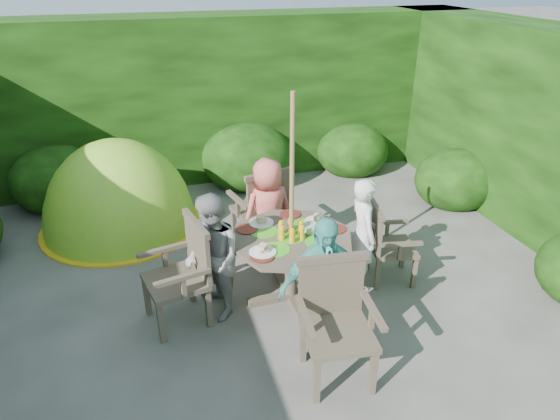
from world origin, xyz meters
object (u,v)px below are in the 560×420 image
object	(u,v)px
garden_chair_right	(386,242)
garden_chair_back	(263,208)
patio_table	(291,247)
garden_chair_left	(183,272)
dome_tent	(123,226)
child_right	(363,234)
child_front	(322,287)
child_left	(213,258)
garden_chair_front	(336,319)
parasol_pole	(292,205)
child_back	(268,212)

from	to	relation	value
garden_chair_right	garden_chair_back	xyz separation A→B (m)	(-1.12, 1.04, 0.08)
patio_table	garden_chair_right	distance (m)	1.11
garden_chair_left	dome_tent	distance (m)	2.32
child_right	child_front	bearing A→B (deg)	140.89
garden_chair_right	child_left	size ratio (longest dim) A/B	0.68
garden_chair_front	child_front	distance (m)	0.32
child_left	parasol_pole	bearing A→B (deg)	81.98
garden_chair_front	child_left	distance (m)	1.36
garden_chair_right	parasol_pole	bearing A→B (deg)	103.97
parasol_pole	child_back	xyz separation A→B (m)	(-0.03, 0.80, -0.46)
garden_chair_left	dome_tent	size ratio (longest dim) A/B	0.42
patio_table	garden_chair_right	size ratio (longest dim) A/B	1.51
garden_chair_right	child_right	xyz separation A→B (m)	(-0.30, -0.03, 0.16)
garden_chair_right	garden_chair_left	distance (m)	2.20
garden_chair_front	child_right	xyz separation A→B (m)	(0.75, 1.11, 0.08)
child_right	child_back	world-z (taller)	child_back
parasol_pole	child_right	world-z (taller)	parasol_pole
parasol_pole	garden_chair_left	xyz separation A→B (m)	(-1.09, -0.02, -0.56)
child_front	garden_chair_back	bearing A→B (deg)	87.73
garden_chair_right	child_back	bearing A→B (deg)	67.73
child_right	child_front	world-z (taller)	child_front
garden_chair_front	child_front	bearing A→B (deg)	99.58
garden_chair_left	garden_chair_back	world-z (taller)	garden_chair_back
garden_chair_back	child_back	world-z (taller)	child_back
child_right	parasol_pole	bearing A→B (deg)	95.89
garden_chair_left	child_left	bearing A→B (deg)	75.49
garden_chair_left	patio_table	bearing A→B (deg)	78.04
patio_table	dome_tent	bearing A→B (deg)	128.46
child_front	parasol_pole	bearing A→B (deg)	88.30
garden_chair_right	garden_chair_front	bearing A→B (deg)	148.44
parasol_pole	child_right	xyz separation A→B (m)	(0.80, 0.03, -0.47)
garden_chair_right	garden_chair_front	size ratio (longest dim) A/B	0.86
child_right	garden_chair_right	bearing A→B (deg)	-80.79
child_front	child_right	bearing A→B (deg)	43.30
patio_table	garden_chair_right	xyz separation A→B (m)	(1.10, 0.05, -0.16)
garden_chair_back	garden_chair_right	bearing A→B (deg)	123.51
patio_table	garden_chair_back	size ratio (longest dim) A/B	1.28
parasol_pole	child_back	bearing A→B (deg)	91.83
garden_chair_left	child_right	size ratio (longest dim) A/B	0.80
garden_chair_back	child_back	distance (m)	0.30
parasol_pole	garden_chair_right	bearing A→B (deg)	2.75
parasol_pole	garden_chair_right	size ratio (longest dim) A/B	2.50
patio_table	parasol_pole	size ratio (longest dim) A/B	0.60
child_front	dome_tent	distance (m)	3.49
garden_chair_back	child_front	bearing A→B (deg)	77.61
child_left	child_back	world-z (taller)	child_left
child_right	dome_tent	world-z (taller)	child_right
parasol_pole	child_front	distance (m)	0.91
parasol_pole	garden_chair_front	distance (m)	1.22
garden_chair_right	patio_table	bearing A→B (deg)	103.92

